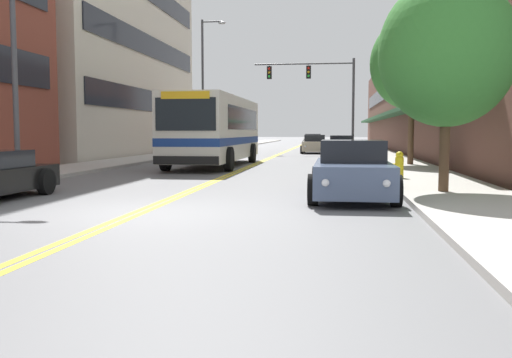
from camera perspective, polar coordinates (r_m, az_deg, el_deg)
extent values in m
plane|color=slate|center=(47.99, 3.18, 2.83)|extent=(240.00, 240.00, 0.00)
cube|color=#B2ADA5|center=(49.03, -4.91, 2.94)|extent=(2.82, 106.00, 0.13)
cube|color=#B2ADA5|center=(47.93, 11.44, 2.82)|extent=(2.82, 106.00, 0.13)
cube|color=yellow|center=(48.00, 3.06, 2.84)|extent=(0.14, 106.00, 0.01)
cube|color=yellow|center=(47.98, 3.30, 2.84)|extent=(0.14, 106.00, 0.01)
cube|color=black|center=(39.90, -10.40, 7.66)|extent=(0.08, 21.15, 1.40)
cube|color=black|center=(40.26, -10.48, 12.91)|extent=(0.08, 21.15, 1.40)
cube|color=brown|center=(48.67, 18.25, 7.69)|extent=(8.00, 68.00, 8.60)
cube|color=#1E4C28|center=(48.01, 12.83, 6.19)|extent=(1.10, 61.20, 0.24)
cube|color=black|center=(48.18, 13.49, 9.06)|extent=(0.08, 61.20, 1.40)
cube|color=silver|center=(26.93, -4.09, 5.07)|extent=(2.59, 10.81, 2.82)
cube|color=navy|center=(26.94, -4.09, 3.87)|extent=(2.61, 10.83, 0.32)
cube|color=black|center=(27.47, -3.87, 6.01)|extent=(2.62, 8.43, 1.02)
cube|color=black|center=(21.66, -7.07, 6.47)|extent=(2.33, 0.04, 1.24)
cube|color=yellow|center=(21.69, -7.10, 8.33)|extent=(1.86, 0.06, 0.28)
cube|color=black|center=(21.66, -7.04, 1.86)|extent=(2.54, 0.08, 0.32)
cylinder|color=black|center=(23.72, -9.04, 2.02)|extent=(0.30, 1.00, 1.00)
cylinder|color=black|center=(23.10, -2.73, 2.00)|extent=(0.30, 1.00, 1.00)
cylinder|color=black|center=(30.14, -5.38, 2.63)|extent=(0.30, 1.00, 1.00)
cylinder|color=black|center=(29.65, -0.39, 2.61)|extent=(0.30, 1.00, 1.00)
cube|color=maroon|center=(37.60, -4.92, 3.07)|extent=(1.78, 4.18, 0.64)
cube|color=black|center=(37.75, -4.87, 3.93)|extent=(1.53, 1.84, 0.48)
cylinder|color=black|center=(36.56, -6.76, 2.75)|extent=(0.22, 0.69, 0.69)
cylinder|color=black|center=(36.15, -3.96, 2.75)|extent=(0.22, 0.69, 0.69)
cylinder|color=black|center=(39.07, -5.81, 2.89)|extent=(0.22, 0.69, 0.69)
cylinder|color=black|center=(38.68, -3.17, 2.88)|extent=(0.22, 0.69, 0.69)
sphere|color=silver|center=(35.69, -6.64, 3.02)|extent=(0.16, 0.16, 0.16)
sphere|color=silver|center=(35.40, -4.68, 3.02)|extent=(0.16, 0.16, 0.16)
cube|color=red|center=(39.79, -5.16, 3.21)|extent=(0.18, 0.04, 0.10)
cube|color=red|center=(39.52, -3.34, 3.21)|extent=(0.18, 0.04, 0.10)
cylinder|color=black|center=(15.56, -20.27, -0.25)|extent=(0.22, 0.67, 0.67)
cube|color=red|center=(17.05, -23.76, 0.60)|extent=(0.18, 0.04, 0.10)
cube|color=red|center=(16.40, -19.82, 0.57)|extent=(0.18, 0.04, 0.10)
cube|color=#B7B7BC|center=(45.09, -2.74, 3.30)|extent=(1.77, 4.16, 0.57)
cube|color=black|center=(45.25, -2.71, 3.99)|extent=(1.52, 1.83, 0.50)
cylinder|color=black|center=(44.01, -4.21, 3.07)|extent=(0.22, 0.65, 0.65)
cylinder|color=black|center=(43.67, -1.88, 3.07)|extent=(0.22, 0.65, 0.65)
cylinder|color=black|center=(46.54, -3.55, 3.17)|extent=(0.22, 0.65, 0.65)
cylinder|color=black|center=(46.21, -1.34, 3.17)|extent=(0.22, 0.65, 0.65)
sphere|color=silver|center=(43.15, -4.06, 3.27)|extent=(0.16, 0.16, 0.16)
sphere|color=silver|center=(42.91, -2.44, 3.27)|extent=(0.16, 0.16, 0.16)
cube|color=red|center=(47.26, -3.04, 3.40)|extent=(0.18, 0.04, 0.10)
cube|color=red|center=(47.04, -1.51, 3.40)|extent=(0.18, 0.04, 0.10)
cube|color=#475675|center=(13.85, 9.61, 0.26)|extent=(1.74, 4.33, 0.70)
cube|color=black|center=(13.99, 9.62, 2.80)|extent=(1.50, 1.91, 0.52)
cylinder|color=black|center=(12.53, 5.71, -1.07)|extent=(0.22, 0.70, 0.70)
cylinder|color=black|center=(12.59, 13.86, -1.15)|extent=(0.22, 0.70, 0.70)
cylinder|color=black|center=(15.20, 6.08, -0.04)|extent=(0.22, 0.70, 0.70)
cylinder|color=black|center=(15.25, 12.80, -0.12)|extent=(0.22, 0.70, 0.70)
sphere|color=silver|center=(11.66, 6.96, -0.37)|extent=(0.16, 0.16, 0.16)
sphere|color=silver|center=(11.71, 12.93, -0.44)|extent=(0.16, 0.16, 0.16)
cube|color=red|center=(16.01, 7.13, 1.02)|extent=(0.18, 0.04, 0.10)
cube|color=red|center=(16.05, 11.61, 0.96)|extent=(0.18, 0.04, 0.10)
cube|color=#232328|center=(40.62, 8.55, 3.21)|extent=(1.86, 4.40, 0.74)
cube|color=black|center=(40.78, 8.56, 4.04)|extent=(1.60, 1.94, 0.42)
cylinder|color=black|center=(39.26, 7.18, 2.86)|extent=(0.22, 0.66, 0.66)
cylinder|color=black|center=(39.29, 9.97, 2.82)|extent=(0.22, 0.66, 0.66)
cylinder|color=black|center=(41.99, 7.22, 2.98)|extent=(0.22, 0.66, 0.66)
cylinder|color=black|center=(42.01, 9.83, 2.95)|extent=(0.22, 0.66, 0.66)
sphere|color=silver|center=(38.39, 7.62, 3.19)|extent=(0.16, 0.16, 0.16)
sphere|color=silver|center=(38.41, 9.57, 3.17)|extent=(0.16, 0.16, 0.16)
cube|color=red|center=(42.82, 7.61, 3.35)|extent=(0.18, 0.04, 0.10)
cube|color=red|center=(42.84, 9.41, 3.33)|extent=(0.18, 0.04, 0.10)
cube|color=white|center=(59.63, 5.73, 3.72)|extent=(1.82, 4.22, 0.71)
cube|color=black|center=(59.79, 5.74, 4.29)|extent=(1.56, 1.86, 0.47)
cylinder|color=black|center=(58.37, 4.77, 3.50)|extent=(0.22, 0.68, 0.68)
cylinder|color=black|center=(58.30, 6.60, 3.49)|extent=(0.22, 0.68, 0.68)
cylinder|color=black|center=(60.98, 4.90, 3.56)|extent=(0.22, 0.68, 0.68)
cylinder|color=black|center=(60.92, 6.65, 3.54)|extent=(0.22, 0.68, 0.68)
sphere|color=silver|center=(57.53, 5.02, 3.72)|extent=(0.16, 0.16, 0.16)
sphere|color=silver|center=(57.48, 6.29, 3.71)|extent=(0.16, 0.16, 0.16)
cube|color=red|center=(61.77, 5.19, 3.79)|extent=(0.18, 0.04, 0.10)
cube|color=red|center=(61.73, 6.41, 3.78)|extent=(0.18, 0.04, 0.10)
cube|color=#19234C|center=(49.24, 5.90, 3.40)|extent=(1.79, 4.03, 0.56)
cube|color=black|center=(49.40, 5.91, 3.97)|extent=(1.54, 1.77, 0.42)
cylinder|color=black|center=(48.04, 4.76, 3.23)|extent=(0.22, 0.67, 0.67)
cylinder|color=black|center=(47.98, 6.94, 3.20)|extent=(0.22, 0.67, 0.67)
cylinder|color=black|center=(50.53, 4.91, 3.30)|extent=(0.22, 0.67, 0.67)
cylinder|color=black|center=(50.47, 6.98, 3.28)|extent=(0.22, 0.67, 0.67)
sphere|color=silver|center=(47.24, 5.06, 3.39)|extent=(0.16, 0.16, 0.16)
sphere|color=silver|center=(47.19, 6.58, 3.37)|extent=(0.16, 0.16, 0.16)
cube|color=red|center=(51.29, 5.25, 3.49)|extent=(0.18, 0.04, 0.10)
cube|color=red|center=(51.25, 6.69, 3.48)|extent=(0.18, 0.04, 0.10)
cube|color=beige|center=(42.89, 5.90, 3.28)|extent=(1.74, 4.08, 0.71)
cube|color=black|center=(43.04, 5.91, 4.09)|extent=(1.49, 1.80, 0.49)
cylinder|color=black|center=(41.67, 4.61, 2.95)|extent=(0.22, 0.60, 0.60)
cylinder|color=black|center=(41.61, 7.07, 2.93)|extent=(0.22, 0.60, 0.60)
cylinder|color=black|center=(44.20, 4.80, 3.05)|extent=(0.22, 0.60, 0.60)
cylinder|color=black|center=(44.14, 7.11, 3.03)|extent=(0.22, 0.60, 0.60)
sphere|color=silver|center=(40.86, 4.95, 3.27)|extent=(0.16, 0.16, 0.16)
sphere|color=silver|center=(40.82, 6.66, 3.25)|extent=(0.16, 0.16, 0.16)
cube|color=red|center=(44.97, 5.19, 3.40)|extent=(0.18, 0.04, 0.10)
cube|color=red|center=(44.93, 6.78, 3.39)|extent=(0.18, 0.04, 0.10)
cylinder|color=#47474C|center=(41.92, 9.69, 7.18)|extent=(0.18, 0.18, 6.85)
cylinder|color=#47474C|center=(42.20, 4.79, 11.40)|extent=(7.16, 0.11, 0.11)
cube|color=black|center=(42.12, 5.28, 10.59)|extent=(0.34, 0.26, 0.92)
sphere|color=red|center=(41.99, 5.27, 10.99)|extent=(0.18, 0.18, 0.18)
sphere|color=yellow|center=(41.96, 5.27, 10.62)|extent=(0.18, 0.18, 0.18)
sphere|color=green|center=(41.94, 5.27, 10.24)|extent=(0.18, 0.18, 0.18)
cylinder|color=black|center=(42.18, 5.29, 11.31)|extent=(0.02, 0.02, 0.14)
cube|color=black|center=(42.35, 1.34, 10.58)|extent=(0.34, 0.26, 0.92)
sphere|color=red|center=(42.22, 1.32, 10.98)|extent=(0.18, 0.18, 0.18)
sphere|color=yellow|center=(42.19, 1.32, 10.60)|extent=(0.18, 0.18, 0.18)
sphere|color=green|center=(42.16, 1.32, 10.23)|extent=(0.18, 0.18, 0.18)
cylinder|color=black|center=(42.40, 1.34, 11.29)|extent=(0.02, 0.02, 0.14)
cylinder|color=#47474C|center=(18.21, -23.08, 12.55)|extent=(0.16, 0.16, 8.40)
cylinder|color=#47474C|center=(40.57, -5.35, 9.08)|extent=(0.16, 0.16, 9.35)
cylinder|color=#47474C|center=(41.01, -4.40, 15.42)|extent=(1.41, 0.10, 0.10)
ellipsoid|color=#B2B2B7|center=(40.85, -3.40, 15.32)|extent=(0.56, 0.28, 0.20)
cylinder|color=brown|center=(14.92, 18.32, 2.68)|extent=(0.25, 0.25, 2.01)
ellipsoid|color=#387F33|center=(15.04, 18.56, 11.95)|extent=(3.33, 3.33, 3.67)
cylinder|color=brown|center=(26.93, 15.23, 4.56)|extent=(0.27, 0.27, 2.94)
ellipsoid|color=#387F33|center=(27.10, 15.38, 11.08)|extent=(3.79, 3.79, 4.17)
cylinder|color=yellow|center=(18.91, 14.14, 1.12)|extent=(0.27, 0.27, 0.66)
sphere|color=yellow|center=(18.89, 14.16, 2.33)|extent=(0.25, 0.25, 0.25)
cylinder|color=yellow|center=(18.89, 13.61, 1.35)|extent=(0.08, 0.12, 0.12)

